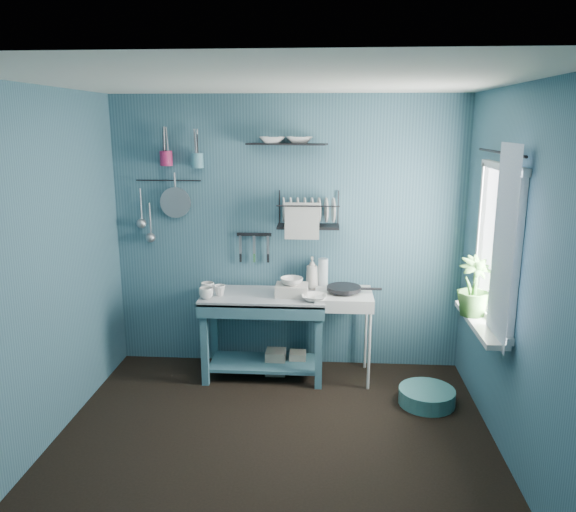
# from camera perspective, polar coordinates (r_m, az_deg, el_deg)

# --- Properties ---
(floor) EXTENTS (3.20, 3.20, 0.00)m
(floor) POSITION_cam_1_polar(r_m,az_deg,el_deg) (4.22, -1.57, -18.86)
(floor) COLOR black
(floor) RESTS_ON ground
(ceiling) EXTENTS (3.20, 3.20, 0.00)m
(ceiling) POSITION_cam_1_polar(r_m,az_deg,el_deg) (3.58, -1.84, 17.41)
(ceiling) COLOR silver
(ceiling) RESTS_ON ground
(wall_back) EXTENTS (3.20, 0.00, 3.20)m
(wall_back) POSITION_cam_1_polar(r_m,az_deg,el_deg) (5.16, -0.05, 2.21)
(wall_back) COLOR #325867
(wall_back) RESTS_ON ground
(wall_front) EXTENTS (3.20, 0.00, 3.20)m
(wall_front) POSITION_cam_1_polar(r_m,az_deg,el_deg) (2.31, -5.46, -12.32)
(wall_front) COLOR #325867
(wall_front) RESTS_ON ground
(wall_left) EXTENTS (0.00, 3.00, 3.00)m
(wall_left) POSITION_cam_1_polar(r_m,az_deg,el_deg) (4.17, -24.12, -1.66)
(wall_left) COLOR #325867
(wall_left) RESTS_ON ground
(wall_right) EXTENTS (0.00, 3.00, 3.00)m
(wall_right) POSITION_cam_1_polar(r_m,az_deg,el_deg) (3.89, 22.49, -2.54)
(wall_right) COLOR #325867
(wall_right) RESTS_ON ground
(work_counter) EXTENTS (1.15, 0.67, 0.77)m
(work_counter) POSITION_cam_1_polar(r_m,az_deg,el_deg) (5.10, -2.44, -8.05)
(work_counter) COLOR #376573
(work_counter) RESTS_ON floor
(mug_left) EXTENTS (0.12, 0.12, 0.10)m
(mug_left) POSITION_cam_1_polar(r_m,az_deg,el_deg) (4.89, -8.32, -3.76)
(mug_left) COLOR silver
(mug_left) RESTS_ON work_counter
(mug_mid) EXTENTS (0.14, 0.14, 0.09)m
(mug_mid) POSITION_cam_1_polar(r_m,az_deg,el_deg) (4.96, -6.95, -3.48)
(mug_mid) COLOR silver
(mug_mid) RESTS_ON work_counter
(mug_right) EXTENTS (0.17, 0.17, 0.10)m
(mug_right) POSITION_cam_1_polar(r_m,az_deg,el_deg) (5.04, -8.16, -3.22)
(mug_right) COLOR silver
(mug_right) RESTS_ON work_counter
(wash_tub) EXTENTS (0.28, 0.22, 0.10)m
(wash_tub) POSITION_cam_1_polar(r_m,az_deg,el_deg) (4.92, 0.38, -3.48)
(wash_tub) COLOR beige
(wash_tub) RESTS_ON work_counter
(tub_bowl) EXTENTS (0.20, 0.19, 0.06)m
(tub_bowl) POSITION_cam_1_polar(r_m,az_deg,el_deg) (4.90, 0.38, -2.58)
(tub_bowl) COLOR silver
(tub_bowl) RESTS_ON wash_tub
(soap_bottle) EXTENTS (0.12, 0.12, 0.30)m
(soap_bottle) POSITION_cam_1_polar(r_m,az_deg,el_deg) (5.10, 2.45, -1.73)
(soap_bottle) COLOR beige
(soap_bottle) RESTS_ON work_counter
(water_bottle) EXTENTS (0.09, 0.09, 0.28)m
(water_bottle) POSITION_cam_1_polar(r_m,az_deg,el_deg) (5.12, 3.57, -1.79)
(water_bottle) COLOR silver
(water_bottle) RESTS_ON work_counter
(counter_bowl) EXTENTS (0.22, 0.22, 0.05)m
(counter_bowl) POSITION_cam_1_polar(r_m,az_deg,el_deg) (4.79, 2.67, -4.24)
(counter_bowl) COLOR silver
(counter_bowl) RESTS_ON work_counter
(hotplate_stand) EXTENTS (0.57, 0.57, 0.80)m
(hotplate_stand) POSITION_cam_1_polar(r_m,az_deg,el_deg) (5.08, 5.58, -8.03)
(hotplate_stand) COLOR silver
(hotplate_stand) RESTS_ON floor
(frying_pan) EXTENTS (0.30, 0.30, 0.03)m
(frying_pan) POSITION_cam_1_polar(r_m,az_deg,el_deg) (4.94, 5.70, -3.29)
(frying_pan) COLOR black
(frying_pan) RESTS_ON hotplate_stand
(knife_strip) EXTENTS (0.32, 0.02, 0.03)m
(knife_strip) POSITION_cam_1_polar(r_m,az_deg,el_deg) (5.16, -3.46, 2.20)
(knife_strip) COLOR black
(knife_strip) RESTS_ON wall_back
(dish_rack) EXTENTS (0.57, 0.30, 0.32)m
(dish_rack) POSITION_cam_1_polar(r_m,az_deg,el_deg) (4.98, 2.08, 4.71)
(dish_rack) COLOR black
(dish_rack) RESTS_ON wall_back
(upper_shelf) EXTENTS (0.72, 0.28, 0.01)m
(upper_shelf) POSITION_cam_1_polar(r_m,az_deg,el_deg) (4.97, -0.13, 11.30)
(upper_shelf) COLOR black
(upper_shelf) RESTS_ON wall_back
(shelf_bowl_left) EXTENTS (0.23, 0.23, 0.06)m
(shelf_bowl_left) POSITION_cam_1_polar(r_m,az_deg,el_deg) (4.98, -1.62, 11.07)
(shelf_bowl_left) COLOR silver
(shelf_bowl_left) RESTS_ON upper_shelf
(shelf_bowl_right) EXTENTS (0.24, 0.24, 0.06)m
(shelf_bowl_right) POSITION_cam_1_polar(r_m,az_deg,el_deg) (4.96, 1.17, 10.61)
(shelf_bowl_right) COLOR silver
(shelf_bowl_right) RESTS_ON upper_shelf
(utensil_cup_magenta) EXTENTS (0.11, 0.11, 0.13)m
(utensil_cup_magenta) POSITION_cam_1_polar(r_m,az_deg,el_deg) (5.18, -12.27, 9.68)
(utensil_cup_magenta) COLOR #9C1C4C
(utensil_cup_magenta) RESTS_ON wall_back
(utensil_cup_teal) EXTENTS (0.11, 0.11, 0.13)m
(utensil_cup_teal) POSITION_cam_1_polar(r_m,az_deg,el_deg) (5.11, -9.21, 9.56)
(utensil_cup_teal) COLOR teal
(utensil_cup_teal) RESTS_ON wall_back
(colander) EXTENTS (0.28, 0.03, 0.28)m
(colander) POSITION_cam_1_polar(r_m,az_deg,el_deg) (5.23, -11.37, 5.35)
(colander) COLOR #97989E
(colander) RESTS_ON wall_back
(ladle_outer) EXTENTS (0.01, 0.01, 0.30)m
(ladle_outer) POSITION_cam_1_polar(r_m,az_deg,el_deg) (5.34, -14.71, 5.05)
(ladle_outer) COLOR #97989E
(ladle_outer) RESTS_ON wall_back
(ladle_inner) EXTENTS (0.01, 0.01, 0.30)m
(ladle_inner) POSITION_cam_1_polar(r_m,az_deg,el_deg) (5.34, -13.83, 3.65)
(ladle_inner) COLOR #97989E
(ladle_inner) RESTS_ON wall_back
(hook_rail) EXTENTS (0.60, 0.01, 0.01)m
(hook_rail) POSITION_cam_1_polar(r_m,az_deg,el_deg) (5.25, -12.05, 7.52)
(hook_rail) COLOR black
(hook_rail) RESTS_ON wall_back
(window_glass) EXTENTS (0.00, 1.10, 1.10)m
(window_glass) POSITION_cam_1_polar(r_m,az_deg,el_deg) (4.27, 20.63, 1.04)
(window_glass) COLOR white
(window_glass) RESTS_ON wall_right
(windowsill) EXTENTS (0.16, 0.95, 0.04)m
(windowsill) POSITION_cam_1_polar(r_m,az_deg,el_deg) (4.40, 18.93, -6.46)
(windowsill) COLOR silver
(windowsill) RESTS_ON wall_right
(curtain) EXTENTS (0.00, 1.35, 1.35)m
(curtain) POSITION_cam_1_polar(r_m,az_deg,el_deg) (3.96, 20.99, 0.84)
(curtain) COLOR silver
(curtain) RESTS_ON wall_right
(curtain_rod) EXTENTS (0.02, 1.05, 0.02)m
(curtain_rod) POSITION_cam_1_polar(r_m,az_deg,el_deg) (4.17, 20.76, 9.80)
(curtain_rod) COLOR black
(curtain_rod) RESTS_ON wall_right
(potted_plant) EXTENTS (0.32, 0.32, 0.45)m
(potted_plant) POSITION_cam_1_polar(r_m,az_deg,el_deg) (4.43, 18.34, -2.96)
(potted_plant) COLOR #3B6E2C
(potted_plant) RESTS_ON windowsill
(storage_tin_large) EXTENTS (0.18, 0.18, 0.22)m
(storage_tin_large) POSITION_cam_1_polar(r_m,az_deg,el_deg) (5.24, -1.25, -10.69)
(storage_tin_large) COLOR gray
(storage_tin_large) RESTS_ON floor
(storage_tin_small) EXTENTS (0.15, 0.15, 0.20)m
(storage_tin_small) POSITION_cam_1_polar(r_m,az_deg,el_deg) (5.26, 0.99, -10.72)
(storage_tin_small) COLOR gray
(storage_tin_small) RESTS_ON floor
(floor_basin) EXTENTS (0.46, 0.46, 0.13)m
(floor_basin) POSITION_cam_1_polar(r_m,az_deg,el_deg) (4.87, 13.91, -13.68)
(floor_basin) COLOR teal
(floor_basin) RESTS_ON floor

